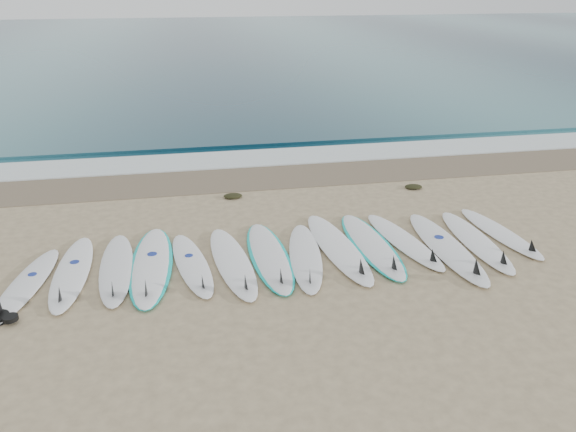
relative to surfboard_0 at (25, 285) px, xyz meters
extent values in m
plane|color=tan|center=(3.98, 0.24, -0.05)|extent=(120.00, 120.00, 0.00)
cube|color=#1F505E|center=(3.98, 32.74, -0.04)|extent=(120.00, 55.00, 0.03)
cube|color=brown|center=(3.98, 4.34, -0.04)|extent=(120.00, 1.80, 0.01)
cube|color=silver|center=(3.98, 5.74, -0.03)|extent=(120.00, 1.40, 0.04)
cube|color=#1F505E|center=(3.98, 7.24, 0.00)|extent=(120.00, 1.00, 0.10)
ellipsoid|color=white|center=(0.01, 0.07, -0.01)|extent=(0.85, 2.34, 0.07)
cone|color=black|center=(-0.13, -0.76, 0.12)|extent=(0.23, 0.27, 0.24)
cylinder|color=navy|center=(0.05, 0.29, 0.03)|extent=(0.15, 0.15, 0.01)
ellipsoid|color=white|center=(0.62, 0.33, -0.01)|extent=(0.54, 2.51, 0.08)
cone|color=black|center=(0.61, -0.59, 0.14)|extent=(0.21, 0.27, 0.27)
cylinder|color=navy|center=(0.62, 0.57, 0.03)|extent=(0.15, 0.15, 0.01)
ellipsoid|color=white|center=(1.28, 0.34, -0.01)|extent=(0.62, 2.49, 0.08)
cone|color=black|center=(1.32, -0.56, 0.14)|extent=(0.22, 0.27, 0.26)
ellipsoid|color=white|center=(1.82, 0.35, 0.00)|extent=(0.65, 2.76, 0.09)
ellipsoid|color=#09C3BA|center=(1.82, 0.35, -0.01)|extent=(0.75, 2.79, 0.06)
cone|color=black|center=(1.79, -0.66, 0.16)|extent=(0.24, 0.30, 0.29)
cylinder|color=navy|center=(1.82, 0.61, 0.04)|extent=(0.16, 0.16, 0.01)
ellipsoid|color=white|center=(2.45, 0.26, -0.01)|extent=(0.85, 2.35, 0.07)
cone|color=black|center=(2.59, -0.57, 0.12)|extent=(0.23, 0.27, 0.25)
cylinder|color=navy|center=(2.41, 0.47, 0.03)|extent=(0.15, 0.15, 0.01)
ellipsoid|color=white|center=(3.09, 0.20, -0.01)|extent=(0.83, 2.65, 0.08)
cone|color=black|center=(3.20, -0.74, 0.15)|extent=(0.25, 0.30, 0.28)
ellipsoid|color=white|center=(3.71, 0.29, -0.01)|extent=(0.61, 2.62, 0.08)
ellipsoid|color=#09C3BA|center=(3.71, 0.29, -0.01)|extent=(0.70, 2.64, 0.06)
cone|color=black|center=(3.73, -0.66, 0.15)|extent=(0.23, 0.28, 0.28)
ellipsoid|color=white|center=(4.29, 0.18, -0.01)|extent=(0.86, 2.54, 0.08)
cone|color=black|center=(4.16, -0.72, 0.14)|extent=(0.25, 0.29, 0.27)
ellipsoid|color=white|center=(4.89, 0.39, 0.00)|extent=(0.81, 2.84, 0.09)
cone|color=black|center=(4.98, -0.63, 0.16)|extent=(0.26, 0.32, 0.30)
ellipsoid|color=white|center=(5.49, 0.38, -0.01)|extent=(0.64, 2.65, 0.09)
ellipsoid|color=#09C3BA|center=(5.49, 0.38, -0.01)|extent=(0.73, 2.68, 0.06)
cone|color=black|center=(5.52, -0.58, 0.15)|extent=(0.23, 0.29, 0.28)
ellipsoid|color=white|center=(6.08, 0.43, -0.01)|extent=(0.89, 2.48, 0.08)
cone|color=black|center=(6.22, -0.44, 0.13)|extent=(0.24, 0.29, 0.26)
ellipsoid|color=white|center=(6.70, 0.06, 0.00)|extent=(0.61, 2.85, 0.09)
cone|color=black|center=(6.69, -0.97, 0.16)|extent=(0.24, 0.30, 0.30)
cylinder|color=navy|center=(6.70, 0.34, 0.05)|extent=(0.17, 0.17, 0.01)
ellipsoid|color=white|center=(7.31, 0.20, -0.01)|extent=(0.62, 2.57, 0.08)
cone|color=black|center=(7.28, -0.73, 0.14)|extent=(0.22, 0.28, 0.27)
ellipsoid|color=white|center=(7.90, 0.43, -0.01)|extent=(0.72, 2.33, 0.07)
cone|color=black|center=(7.99, -0.40, 0.12)|extent=(0.22, 0.26, 0.24)
ellipsoid|color=black|center=(3.39, 3.14, -0.01)|extent=(0.39, 0.30, 0.08)
ellipsoid|color=black|center=(7.32, 2.97, -0.01)|extent=(0.38, 0.30, 0.07)
cylinder|color=black|center=(0.03, -0.93, 0.03)|extent=(0.20, 0.20, 0.06)
camera|label=1|loc=(2.48, -7.82, 4.20)|focal=35.00mm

